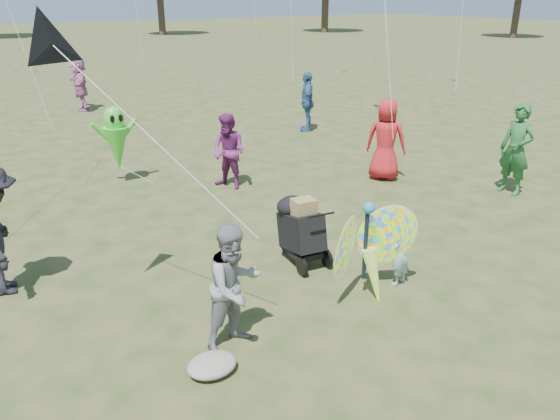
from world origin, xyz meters
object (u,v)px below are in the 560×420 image
(crowd_e, at_px, (229,152))
(crowd_a, at_px, (386,140))
(adult_man, at_px, (235,287))
(jogging_stroller, at_px, (300,226))
(crowd_j, at_px, (80,84))
(butterfly_kite, at_px, (369,252))
(child_girl, at_px, (401,254))
(crowd_c, at_px, (307,102))
(alien_kite, at_px, (116,141))
(crowd_f, at_px, (516,149))

(crowd_e, bearing_deg, crowd_a, 42.22)
(adult_man, height_order, jogging_stroller, adult_man)
(crowd_j, distance_m, butterfly_kite, 15.63)
(child_girl, height_order, jogging_stroller, jogging_stroller)
(crowd_c, xyz_separation_m, butterfly_kite, (-5.21, -8.50, -0.21))
(alien_kite, bearing_deg, child_girl, -74.38)
(crowd_c, height_order, crowd_e, crowd_c)
(crowd_a, bearing_deg, adult_man, 84.35)
(child_girl, relative_size, crowd_a, 0.53)
(crowd_e, bearing_deg, crowd_c, 102.30)
(crowd_f, xyz_separation_m, alien_kite, (-6.72, 5.26, 0.02))
(child_girl, relative_size, crowd_c, 0.54)
(child_girl, bearing_deg, alien_kite, -86.49)
(crowd_e, bearing_deg, child_girl, -24.18)
(adult_man, distance_m, crowd_f, 7.68)
(crowd_c, xyz_separation_m, alien_kite, (-6.47, -1.74, 0.08))
(crowd_f, distance_m, jogging_stroller, 5.64)
(adult_man, height_order, alien_kite, alien_kite)
(crowd_e, height_order, butterfly_kite, crowd_e)
(jogging_stroller, bearing_deg, alien_kite, 109.05)
(crowd_e, bearing_deg, crowd_j, 157.71)
(child_girl, xyz_separation_m, crowd_j, (-0.32, 15.63, 0.46))
(crowd_a, relative_size, crowd_j, 0.97)
(crowd_a, bearing_deg, crowd_c, -52.81)
(crowd_f, relative_size, alien_kite, 1.10)
(jogging_stroller, bearing_deg, adult_man, -137.26)
(crowd_j, xyz_separation_m, jogging_stroller, (-0.48, -14.24, -0.33))
(crowd_a, xyz_separation_m, crowd_e, (-3.24, 1.42, -0.10))
(butterfly_kite, bearing_deg, child_girl, 0.03)
(crowd_f, bearing_deg, crowd_c, 179.41)
(crowd_a, height_order, crowd_e, crowd_a)
(child_girl, xyz_separation_m, butterfly_kite, (-0.63, -0.00, 0.20))
(crowd_c, relative_size, crowd_j, 0.95)
(adult_man, bearing_deg, crowd_j, 70.49)
(adult_man, xyz_separation_m, jogging_stroller, (1.91, 1.35, -0.17))
(child_girl, distance_m, crowd_j, 15.64)
(crowd_c, xyz_separation_m, crowd_f, (0.24, -7.00, 0.06))
(jogging_stroller, bearing_deg, crowd_a, 37.36)
(crowd_a, bearing_deg, crowd_e, 29.06)
(child_girl, bearing_deg, crowd_a, -143.33)
(adult_man, xyz_separation_m, crowd_c, (7.30, 8.46, 0.11))
(adult_man, xyz_separation_m, crowd_a, (5.96, 3.66, 0.13))
(jogging_stroller, bearing_deg, crowd_f, 8.72)
(crowd_j, bearing_deg, crowd_c, 43.89)
(child_girl, distance_m, adult_man, 2.73)
(crowd_a, height_order, alien_kite, crowd_a)
(child_girl, xyz_separation_m, crowd_a, (3.25, 3.71, 0.43))
(crowd_c, height_order, jogging_stroller, crowd_c)
(child_girl, height_order, crowd_f, crowd_f)
(crowd_a, distance_m, jogging_stroller, 4.67)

